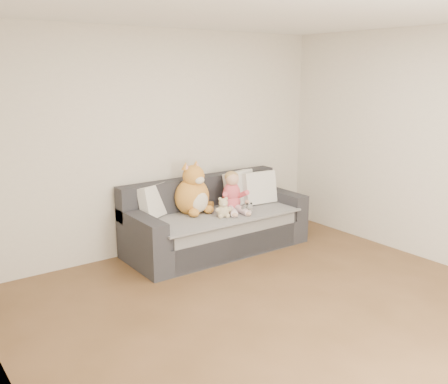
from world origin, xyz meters
name	(u,v)px	position (x,y,z in m)	size (l,w,h in m)	color
room_shell	(280,170)	(0.00, 0.42, 1.30)	(5.00, 5.00, 5.00)	brown
sofa	(215,224)	(0.46, 2.06, 0.31)	(2.20, 0.94, 0.85)	#29292E
cushion_left	(154,201)	(-0.24, 2.29, 0.66)	(0.45, 0.34, 0.39)	silver
cushion_right_back	(240,188)	(0.93, 2.18, 0.68)	(0.49, 0.31, 0.43)	silver
cushion_right_front	(259,188)	(1.14, 2.05, 0.68)	(0.46, 0.24, 0.42)	silver
toddler	(233,194)	(0.66, 1.97, 0.67)	(0.34, 0.49, 0.48)	#C7464E
plush_cat	(193,193)	(0.22, 2.16, 0.71)	(0.53, 0.47, 0.65)	#C17B2A
teddy_bear	(223,209)	(0.40, 1.80, 0.57)	(0.18, 0.15, 0.24)	#C6B589
plush_cow	(247,209)	(0.69, 1.72, 0.54)	(0.13, 0.19, 0.16)	white
sippy_cup	(226,211)	(0.46, 1.83, 0.53)	(0.09, 0.07, 0.10)	purple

